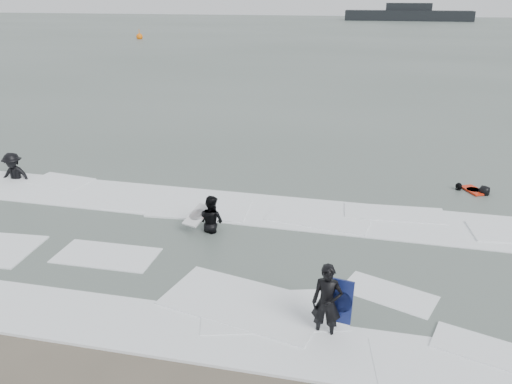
% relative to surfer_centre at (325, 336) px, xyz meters
% --- Properties ---
extents(ground, '(320.00, 320.00, 0.00)m').
position_rel_surfer_centre_xyz_m(ground, '(-2.70, 0.03, 0.00)').
color(ground, brown).
rests_on(ground, ground).
extents(sea, '(320.00, 320.00, 0.00)m').
position_rel_surfer_centre_xyz_m(sea, '(-2.70, 80.03, 0.06)').
color(sea, '#47544C').
rests_on(sea, ground).
extents(surfer_centre, '(0.65, 0.44, 1.73)m').
position_rel_surfer_centre_xyz_m(surfer_centre, '(0.00, 0.00, 0.00)').
color(surfer_centre, black).
rests_on(surfer_centre, ground).
extents(surfer_wading, '(1.02, 0.91, 1.73)m').
position_rel_surfer_centre_xyz_m(surfer_wading, '(-3.90, 4.22, 0.00)').
color(surfer_wading, black).
rests_on(surfer_wading, ground).
extents(surfer_breaker, '(1.33, 0.83, 1.98)m').
position_rel_surfer_centre_xyz_m(surfer_breaker, '(-12.70, 6.67, 0.00)').
color(surfer_breaker, black).
rests_on(surfer_breaker, ground).
extents(surfer_right_near, '(0.85, 0.89, 1.48)m').
position_rel_surfer_centre_xyz_m(surfer_right_near, '(3.89, 9.51, 0.00)').
color(surfer_right_near, black).
rests_on(surfer_right_near, ground).
extents(surfer_right_far, '(0.88, 0.86, 1.53)m').
position_rel_surfer_centre_xyz_m(surfer_right_far, '(4.71, 9.25, 0.00)').
color(surfer_right_far, black).
rests_on(surfer_right_far, ground).
extents(surf_foam, '(30.03, 9.06, 0.09)m').
position_rel_surfer_centre_xyz_m(surf_foam, '(-2.70, 3.73, 0.04)').
color(surf_foam, white).
rests_on(surf_foam, ground).
extents(bodyboards, '(9.51, 10.01, 1.25)m').
position_rel_surfer_centre_xyz_m(bodyboards, '(0.12, 4.62, 0.50)').
color(bodyboards, '#101A4E').
rests_on(bodyboards, ground).
extents(buoy, '(1.00, 1.00, 1.65)m').
position_rel_surfer_centre_xyz_m(buoy, '(-36.23, 66.53, 0.42)').
color(buoy, orange).
rests_on(buoy, ground).
extents(vessel_horizon, '(32.14, 5.74, 4.36)m').
position_rel_surfer_centre_xyz_m(vessel_horizon, '(7.16, 134.65, 1.62)').
color(vessel_horizon, black).
rests_on(vessel_horizon, ground).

